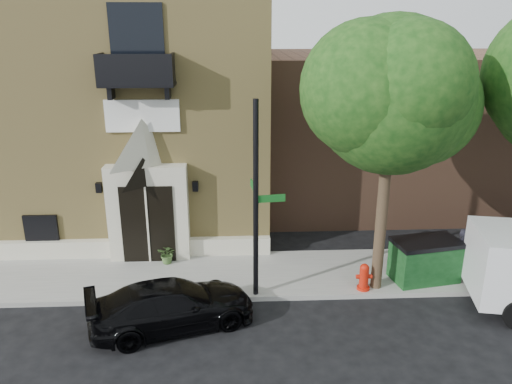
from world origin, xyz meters
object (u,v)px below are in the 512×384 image
street_sign (256,202)px  fire_hydrant (364,277)px  dumpster (425,260)px  black_sedan (173,305)px  pedestrian_near (460,253)px

street_sign → fire_hydrant: 4.00m
street_sign → dumpster: 5.65m
street_sign → dumpster: street_sign is taller
black_sedan → fire_hydrant: 5.62m
street_sign → pedestrian_near: bearing=-0.0°
street_sign → pedestrian_near: (6.32, 0.77, -2.06)m
black_sedan → pedestrian_near: pedestrian_near is taller
black_sedan → fire_hydrant: size_ratio=5.21×
fire_hydrant → street_sign: bearing=-178.5°
fire_hydrant → dumpster: size_ratio=0.38×
street_sign → pedestrian_near: street_sign is taller
street_sign → fire_hydrant: (3.17, 0.08, -2.44)m
street_sign → dumpster: bearing=-0.2°
black_sedan → pedestrian_near: bearing=-93.8°
fire_hydrant → dumpster: bearing=14.9°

